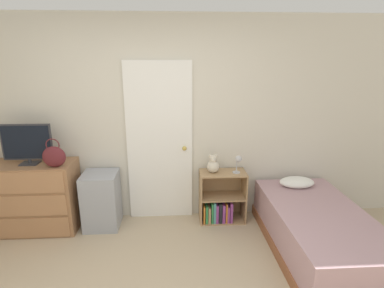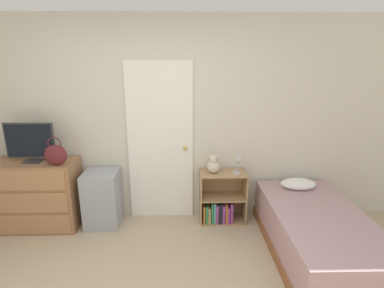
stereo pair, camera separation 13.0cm
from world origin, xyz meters
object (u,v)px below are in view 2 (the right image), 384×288
storage_bin (103,198)px  dresser (38,194)px  teddy_bear (213,165)px  bed (317,234)px  tv (30,142)px  handbag (56,155)px  bookshelf (220,203)px  desk_lamp (239,162)px

storage_bin → dresser: bearing=-177.9°
teddy_bear → bed: (1.05, -0.73, -0.52)m
dresser → storage_bin: (0.78, 0.03, -0.08)m
bed → storage_bin: bearing=164.4°
bed → tv: bearing=168.7°
dresser → bed: 3.28m
handbag → bookshelf: handbag is taller
storage_bin → bookshelf: bearing=1.9°
handbag → bed: 3.01m
tv → desk_lamp: bearing=1.2°
storage_bin → desk_lamp: bearing=0.4°
bookshelf → desk_lamp: bearing=-10.4°
desk_lamp → bed: (0.74, -0.69, -0.57)m
handbag → tv: bearing=159.8°
dresser → teddy_bear: bearing=2.1°
storage_bin → desk_lamp: size_ratio=3.06×
desk_lamp → bed: size_ratio=0.13×
bookshelf → tv: bearing=-177.7°
tv → bookshelf: tv is taller
teddy_bear → storage_bin: bearing=-177.8°
handbag → bookshelf: size_ratio=0.50×
handbag → desk_lamp: size_ratio=1.46×
dresser → desk_lamp: (2.47, 0.04, 0.39)m
bookshelf → teddy_bear: size_ratio=2.79×
storage_bin → bed: 2.53m
desk_lamp → storage_bin: bearing=-179.6°
handbag → bookshelf: (1.92, 0.21, -0.74)m
handbag → bed: bearing=-10.2°
teddy_bear → bookshelf: bearing=-2.0°
dresser → teddy_bear: 2.19m
dresser → desk_lamp: size_ratio=4.27×
bookshelf → dresser: bearing=-178.0°
storage_bin → desk_lamp: 1.76m
tv → teddy_bear: (2.16, 0.09, -0.34)m
bed → teddy_bear: bearing=145.0°
bookshelf → teddy_bear: (-0.10, 0.00, 0.52)m
bookshelf → desk_lamp: 0.61m
bookshelf → bed: size_ratio=0.37×
dresser → bookshelf: bearing=2.0°
bookshelf → bed: 1.20m
storage_bin → handbag: bearing=-159.3°
handbag → desk_lamp: handbag is taller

